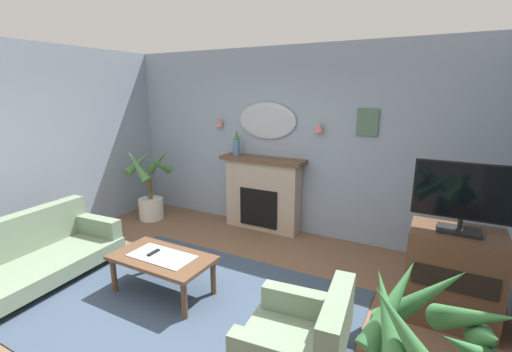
{
  "coord_description": "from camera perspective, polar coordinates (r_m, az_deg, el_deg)",
  "views": [
    {
      "loc": [
        2.07,
        -2.22,
        2.15
      ],
      "look_at": [
        0.1,
        1.42,
        1.14
      ],
      "focal_mm": 24.39,
      "sensor_mm": 36.0,
      "label": 1
    }
  ],
  "objects": [
    {
      "name": "tv_flatscreen",
      "position": [
        3.61,
        30.95,
        -2.83
      ],
      "size": [
        0.84,
        0.24,
        0.65
      ],
      "color": "black",
      "rests_on": "tv_cabinet"
    },
    {
      "name": "wall_mirror",
      "position": [
        5.4,
        1.81,
        9.03
      ],
      "size": [
        0.96,
        0.06,
        0.56
      ],
      "primitive_type": "ellipsoid",
      "color": "#B2BCC6"
    },
    {
      "name": "wall_sconce_right",
      "position": [
        5.04,
        10.3,
        7.9
      ],
      "size": [
        0.14,
        0.14,
        0.14
      ],
      "primitive_type": "cone",
      "color": "#D17066"
    },
    {
      "name": "patterned_rug",
      "position": [
        3.84,
        -10.67,
        -20.5
      ],
      "size": [
        3.2,
        2.4,
        0.01
      ],
      "primitive_type": "cube",
      "color": "#38475B",
      "rests_on": "ground"
    },
    {
      "name": "wall_sconce_left",
      "position": [
        5.8,
        -6.04,
        8.79
      ],
      "size": [
        0.14,
        0.14,
        0.14
      ],
      "primitive_type": "cone",
      "color": "#D17066"
    },
    {
      "name": "tv_cabinet",
      "position": [
        3.9,
        29.47,
        -14.03
      ],
      "size": [
        0.8,
        0.57,
        0.9
      ],
      "color": "brown",
      "rests_on": "ground"
    },
    {
      "name": "fireplace",
      "position": [
        5.49,
        1.05,
        -3.01
      ],
      "size": [
        1.36,
        0.36,
        1.16
      ],
      "color": "tan",
      "rests_on": "ground"
    },
    {
      "name": "floor",
      "position": [
        3.75,
        -12.7,
        -22.6
      ],
      "size": [
        6.68,
        6.24,
        0.1
      ],
      "primitive_type": "cube",
      "color": "brown",
      "rests_on": "ground"
    },
    {
      "name": "framed_picture",
      "position": [
        4.92,
        17.83,
        8.39
      ],
      "size": [
        0.28,
        0.03,
        0.36
      ],
      "primitive_type": "cube",
      "color": "#4C6B56"
    },
    {
      "name": "mantel_vase_left",
      "position": [
        5.51,
        -3.22,
        5.42
      ],
      "size": [
        0.11,
        0.11,
        0.41
      ],
      "color": "#4C7093",
      "rests_on": "fireplace"
    },
    {
      "name": "floral_couch",
      "position": [
        4.86,
        -32.52,
        -10.7
      ],
      "size": [
        0.99,
        1.77,
        0.76
      ],
      "color": "gray",
      "rests_on": "ground"
    },
    {
      "name": "wall_back",
      "position": [
        5.36,
        5.51,
        5.62
      ],
      "size": [
        6.68,
        0.1,
        2.8
      ],
      "primitive_type": "cube",
      "color": "#8C9EB2",
      "rests_on": "ground"
    },
    {
      "name": "potted_plant_corner_palm",
      "position": [
        6.19,
        -16.99,
        -1.8
      ],
      "size": [
        0.68,
        0.64,
        1.25
      ],
      "color": "silver",
      "rests_on": "ground"
    },
    {
      "name": "armchair_near_fireplace",
      "position": [
        2.98,
        7.69,
        -24.69
      ],
      "size": [
        0.9,
        0.89,
        0.71
      ],
      "color": "gray",
      "rests_on": "ground"
    },
    {
      "name": "tv_remote",
      "position": [
        4.01,
        -16.45,
        -11.99
      ],
      "size": [
        0.04,
        0.16,
        0.02
      ],
      "primitive_type": "cube",
      "color": "black",
      "rests_on": "coffee_table"
    },
    {
      "name": "coffee_table",
      "position": [
        3.96,
        -15.14,
        -13.31
      ],
      "size": [
        1.1,
        0.6,
        0.45
      ],
      "color": "brown",
      "rests_on": "ground"
    }
  ]
}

